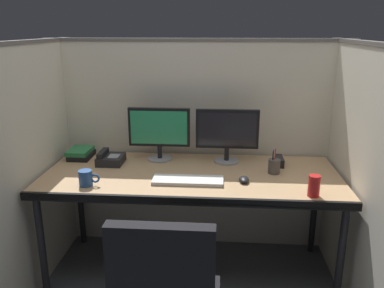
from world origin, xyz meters
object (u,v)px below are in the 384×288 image
Objects in this scene: monitor_left at (159,130)px; monitor_right at (227,132)px; pen_cup at (274,166)px; coffee_mug at (86,178)px; book_stack at (81,153)px; red_stapler at (280,161)px; keyboard_main at (188,180)px; desk at (191,181)px; computer_mouse at (244,180)px; desk_phone at (110,159)px; soda_can at (314,186)px.

monitor_left is 1.00× the size of monitor_right.
monitor_left is at bearing 164.58° from pen_cup.
coffee_mug is 0.55m from book_stack.
keyboard_main is at bearing -149.11° from red_stapler.
keyboard_main is 2.05× the size of book_stack.
monitor_right is at bearing -1.84° from monitor_left.
monitor_left is at bearing 133.39° from desk.
computer_mouse is 0.64× the size of red_stapler.
soda_can is at bearing -19.62° from desk_phone.
book_stack reaches higher than keyboard_main.
computer_mouse reaches higher than keyboard_main.
book_stack is at bearing 179.85° from monitor_left.
monitor_left is (-0.24, 0.26, 0.27)m from desk.
desk_phone is at bearing -162.62° from monitor_left.
keyboard_main is 0.91m from book_stack.
keyboard_main is 0.64m from desk_phone.
monitor_left is 2.05× the size of book_stack.
coffee_mug is (-0.94, -0.12, 0.03)m from computer_mouse.
book_stack is at bearing 161.56° from computer_mouse.
desk is at bearing -133.18° from monitor_right.
desk_phone is at bearing 164.95° from desk.
book_stack is at bearing 177.94° from red_stapler.
red_stapler is (0.83, -0.05, -0.19)m from monitor_left.
keyboard_main is at bearing -121.12° from monitor_right.
computer_mouse is 0.95m from desk_phone.
desk_phone reaches higher than book_stack.
desk_phone reaches higher than red_stapler.
monitor_left is 0.86m from red_stapler.
monitor_left is 3.41× the size of coffee_mug.
desk is 0.78m from soda_can.
red_stapler reaches higher than keyboard_main.
keyboard_main is 0.57m from pen_cup.
monitor_left is at bearing 146.40° from computer_mouse.
desk_phone is (-1.11, 0.11, -0.02)m from pen_cup.
book_stack is (-0.82, 0.26, 0.08)m from desk.
monitor_left reaches higher than red_stapler.
soda_can reaches higher than coffee_mug.
monitor_right is at bearing -0.91° from book_stack.
pen_cup is at bearing -15.42° from monitor_left.
monitor_right reaches higher than red_stapler.
monitor_left is 0.51m from keyboard_main.
keyboard_main is at bearing -28.20° from desk_phone.
pen_cup is (0.53, 0.04, 0.10)m from desk.
red_stapler is at bearing 70.40° from pen_cup.
red_stapler is at bearing 2.67° from desk_phone.
pen_cup is 1.37m from book_stack.
coffee_mug reaches higher than desk.
monitor_left reaches higher than soda_can.
pen_cup is (0.78, -0.21, -0.17)m from monitor_left.
desk is 15.08× the size of coffee_mug.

